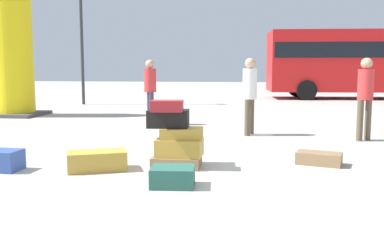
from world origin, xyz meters
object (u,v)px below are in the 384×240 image
object	(u,v)px
person_passerby_in_red	(250,90)
suitcase_tan_foreground_near	(97,161)
suitcase_tower	(175,138)
parked_bus	(365,60)
suitcase_teal_left_side	(173,177)
person_bearded_onlooker	(150,86)
suitcase_brown_foreground_far	(319,158)
yellow_dummy_statue	(14,48)
person_tourist_with_camera	(365,92)

from	to	relation	value
person_passerby_in_red	suitcase_tan_foreground_near	bearing A→B (deg)	-9.09
suitcase_tower	parked_bus	world-z (taller)	parked_bus
suitcase_teal_left_side	person_bearded_onlooker	size ratio (longest dim) A/B	0.32
parked_bus	suitcase_brown_foreground_far	bearing A→B (deg)	-110.16
yellow_dummy_statue	parked_bus	bearing A→B (deg)	36.95
suitcase_brown_foreground_far	person_tourist_with_camera	distance (m)	2.74
suitcase_brown_foreground_far	yellow_dummy_statue	size ratio (longest dim) A/B	0.14
person_passerby_in_red	parked_bus	xyz separation A→B (m)	(5.22, 12.04, 0.86)
person_tourist_with_camera	parked_bus	bearing A→B (deg)	-138.06
suitcase_teal_left_side	parked_bus	xyz separation A→B (m)	(6.09, 16.20, 1.71)
person_passerby_in_red	person_bearded_onlooker	bearing A→B (deg)	-97.48
suitcase_teal_left_side	suitcase_tan_foreground_near	bearing A→B (deg)	146.25
suitcase_tan_foreground_near	person_tourist_with_camera	distance (m)	5.37
suitcase_teal_left_side	parked_bus	world-z (taller)	parked_bus
yellow_dummy_statue	person_tourist_with_camera	bearing A→B (deg)	-19.35
parked_bus	yellow_dummy_statue	bearing A→B (deg)	-147.40
suitcase_tower	suitcase_tan_foreground_near	bearing A→B (deg)	-160.05
person_bearded_onlooker	person_passerby_in_red	bearing A→B (deg)	34.23
suitcase_tan_foreground_near	person_passerby_in_red	bearing A→B (deg)	36.72
suitcase_teal_left_side	yellow_dummy_statue	distance (m)	9.50
suitcase_tower	suitcase_tan_foreground_near	distance (m)	1.14
suitcase_brown_foreground_far	yellow_dummy_statue	xyz separation A→B (m)	(-8.04, 5.55, 1.91)
suitcase_tower	person_tourist_with_camera	bearing A→B (deg)	40.08
parked_bus	person_bearded_onlooker	bearing A→B (deg)	-130.22
suitcase_teal_left_side	person_passerby_in_red	distance (m)	4.34
person_tourist_with_camera	parked_bus	distance (m)	12.81
yellow_dummy_statue	suitcase_tan_foreground_near	bearing A→B (deg)	-52.21
suitcase_tower	person_bearded_onlooker	xyz separation A→B (m)	(-1.47, 4.50, 0.55)
suitcase_brown_foreground_far	person_passerby_in_red	distance (m)	3.03
suitcase_teal_left_side	person_tourist_with_camera	size ratio (longest dim) A/B	0.32
suitcase_tower	person_bearded_onlooker	world-z (taller)	person_bearded_onlooker
person_passerby_in_red	suitcase_brown_foreground_far	bearing A→B (deg)	42.60
suitcase_tan_foreground_near	person_bearded_onlooker	size ratio (longest dim) A/B	0.49
suitcase_tower	person_bearded_onlooker	distance (m)	4.77
person_passerby_in_red	yellow_dummy_statue	world-z (taller)	yellow_dummy_statue
suitcase_tan_foreground_near	person_tourist_with_camera	size ratio (longest dim) A/B	0.49
suitcase_tower	person_bearded_onlooker	bearing A→B (deg)	108.04
person_tourist_with_camera	yellow_dummy_statue	bearing A→B (deg)	-53.89
person_tourist_with_camera	yellow_dummy_statue	size ratio (longest dim) A/B	0.36
suitcase_tower	parked_bus	xyz separation A→B (m)	(6.24, 15.17, 1.41)
suitcase_brown_foreground_far	parked_bus	bearing A→B (deg)	90.40
person_bearded_onlooker	person_tourist_with_camera	xyz separation A→B (m)	(4.72, -1.76, -0.01)
suitcase_teal_left_side	person_passerby_in_red	world-z (taller)	person_passerby_in_red
suitcase_teal_left_side	person_tourist_with_camera	xyz separation A→B (m)	(3.10, 3.77, 0.85)
suitcase_tower	suitcase_teal_left_side	bearing A→B (deg)	-81.53
suitcase_tan_foreground_near	parked_bus	bearing A→B (deg)	42.05
parked_bus	person_tourist_with_camera	bearing A→B (deg)	-107.87
suitcase_tower	suitcase_brown_foreground_far	world-z (taller)	suitcase_tower
suitcase_tan_foreground_near	person_tourist_with_camera	world-z (taller)	person_tourist_with_camera
suitcase_brown_foreground_far	parked_bus	world-z (taller)	parked_bus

